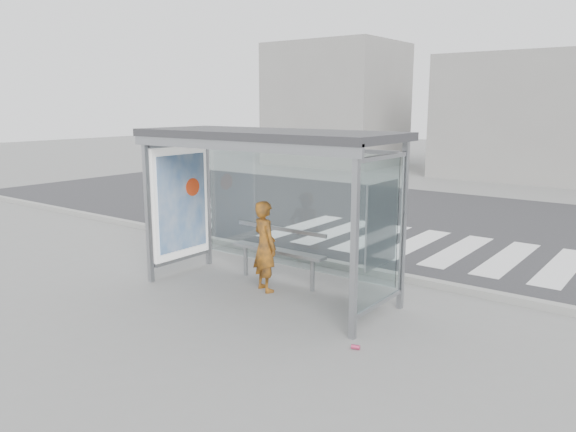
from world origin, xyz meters
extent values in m
plane|color=slate|center=(0.00, 0.00, 0.00)|extent=(80.00, 80.00, 0.00)
cube|color=#2B2B2E|center=(0.00, 7.00, 0.00)|extent=(30.00, 10.00, 0.01)
cube|color=gray|center=(0.00, 1.95, 0.06)|extent=(30.00, 0.18, 0.12)
cube|color=silver|center=(-2.50, 4.50, 0.00)|extent=(0.55, 3.00, 0.00)
cube|color=silver|center=(-1.50, 4.50, 0.00)|extent=(0.55, 3.00, 0.00)
cube|color=silver|center=(-0.50, 4.50, 0.00)|extent=(0.55, 3.00, 0.00)
cube|color=silver|center=(0.50, 4.50, 0.00)|extent=(0.55, 3.00, 0.00)
cube|color=silver|center=(1.50, 4.50, 0.00)|extent=(0.55, 3.00, 0.00)
cube|color=silver|center=(2.50, 4.50, 0.00)|extent=(0.55, 3.00, 0.00)
cube|color=silver|center=(3.50, 4.50, 0.00)|extent=(0.55, 3.00, 0.00)
cube|color=gray|center=(-2.00, -0.70, 1.25)|extent=(0.08, 0.08, 2.50)
cube|color=gray|center=(2.00, -0.70, 1.25)|extent=(0.08, 0.08, 2.50)
cube|color=gray|center=(-2.00, 0.70, 1.25)|extent=(0.08, 0.08, 2.50)
cube|color=gray|center=(2.00, 0.70, 1.25)|extent=(0.08, 0.08, 2.50)
cube|color=#2D2D30|center=(0.00, 0.00, 2.56)|extent=(4.25, 1.65, 0.12)
cube|color=gray|center=(0.00, -0.76, 2.45)|extent=(4.25, 0.06, 0.18)
cube|color=white|center=(0.00, 0.70, 1.30)|extent=(3.80, 0.02, 2.00)
cube|color=white|center=(-2.00, 0.00, 1.30)|extent=(0.15, 1.25, 2.00)
cube|color=#346FBB|center=(-1.92, 0.00, 1.30)|extent=(0.01, 1.10, 1.70)
cylinder|color=#F44215|center=(-1.91, 0.25, 1.55)|extent=(0.02, 0.32, 0.32)
cube|color=white|center=(2.00, 0.00, 1.30)|extent=(0.03, 1.25, 2.00)
cube|color=beige|center=(1.97, 0.05, 1.40)|extent=(0.03, 0.86, 1.16)
cube|color=gray|center=(-10.00, 18.00, 3.00)|extent=(6.00, 5.00, 6.00)
cube|color=gray|center=(0.00, 18.00, 2.50)|extent=(8.00, 5.00, 5.00)
imported|color=#DC5D14|center=(-0.14, 0.13, 0.75)|extent=(0.64, 0.54, 1.49)
cube|color=gray|center=(-0.22, 0.57, 0.57)|extent=(1.86, 0.23, 0.05)
cylinder|color=gray|center=(-0.95, 0.57, 0.27)|extent=(0.07, 0.07, 0.54)
cylinder|color=gray|center=(0.50, 0.57, 0.27)|extent=(0.07, 0.07, 0.54)
cube|color=gray|center=(-0.22, 0.66, 0.93)|extent=(1.86, 0.04, 0.06)
cylinder|color=#EA4474|center=(2.20, -0.96, 0.03)|extent=(0.12, 0.09, 0.06)
camera|label=1|loc=(5.45, -6.71, 3.01)|focal=35.00mm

